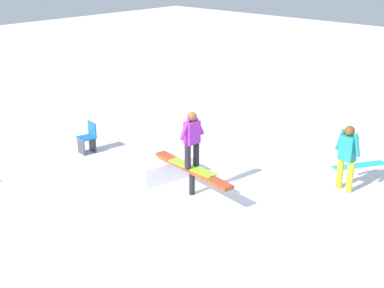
{
  "coord_description": "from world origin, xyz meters",
  "views": [
    {
      "loc": [
        7.86,
        -8.46,
        5.58
      ],
      "look_at": [
        0.0,
        0.0,
        1.28
      ],
      "focal_mm": 50.0,
      "sensor_mm": 36.0,
      "label": 1
    }
  ],
  "objects_px": {
    "bystander_teal": "(347,155)",
    "loose_snowboard_cyan": "(359,165)",
    "folding_chair": "(88,139)",
    "main_rider_on_rail": "(192,140)",
    "rail_feature": "(192,172)"
  },
  "relations": [
    {
      "from": "bystander_teal",
      "to": "main_rider_on_rail",
      "type": "bearing_deg",
      "value": -124.86
    },
    {
      "from": "rail_feature",
      "to": "loose_snowboard_cyan",
      "type": "xyz_separation_m",
      "value": [
        2.11,
        4.36,
        -0.57
      ]
    },
    {
      "from": "main_rider_on_rail",
      "to": "bystander_teal",
      "type": "height_order",
      "value": "main_rider_on_rail"
    },
    {
      "from": "bystander_teal",
      "to": "folding_chair",
      "type": "height_order",
      "value": "bystander_teal"
    },
    {
      "from": "main_rider_on_rail",
      "to": "folding_chair",
      "type": "bearing_deg",
      "value": -176.11
    },
    {
      "from": "main_rider_on_rail",
      "to": "loose_snowboard_cyan",
      "type": "bearing_deg",
      "value": 68.04
    },
    {
      "from": "main_rider_on_rail",
      "to": "bystander_teal",
      "type": "bearing_deg",
      "value": 50.51
    },
    {
      "from": "loose_snowboard_cyan",
      "to": "folding_chair",
      "type": "bearing_deg",
      "value": 156.32
    },
    {
      "from": "bystander_teal",
      "to": "loose_snowboard_cyan",
      "type": "height_order",
      "value": "bystander_teal"
    },
    {
      "from": "main_rider_on_rail",
      "to": "loose_snowboard_cyan",
      "type": "height_order",
      "value": "main_rider_on_rail"
    },
    {
      "from": "folding_chair",
      "to": "rail_feature",
      "type": "bearing_deg",
      "value": 9.0
    },
    {
      "from": "main_rider_on_rail",
      "to": "loose_snowboard_cyan",
      "type": "distance_m",
      "value": 5.03
    },
    {
      "from": "rail_feature",
      "to": "bystander_teal",
      "type": "bearing_deg",
      "value": 56.24
    },
    {
      "from": "rail_feature",
      "to": "folding_chair",
      "type": "height_order",
      "value": "folding_chair"
    },
    {
      "from": "bystander_teal",
      "to": "loose_snowboard_cyan",
      "type": "bearing_deg",
      "value": 112.76
    }
  ]
}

